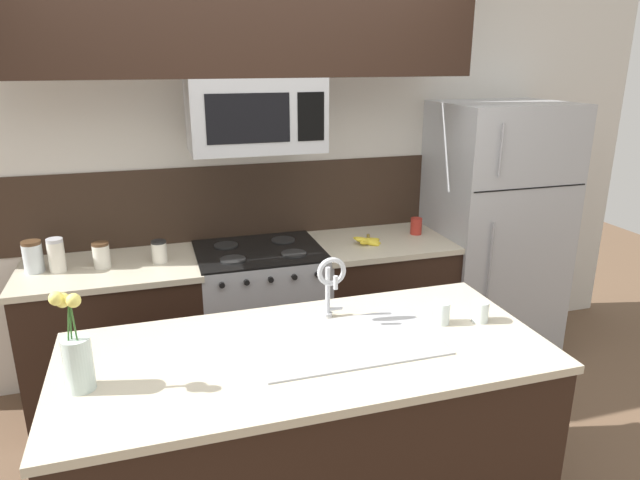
# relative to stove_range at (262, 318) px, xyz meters

# --- Properties ---
(ground_plane) EXTENTS (10.00, 10.00, 0.00)m
(ground_plane) POSITION_rel_stove_range_xyz_m (-0.00, -0.90, -0.46)
(ground_plane) COLOR brown
(rear_partition) EXTENTS (5.20, 0.10, 2.60)m
(rear_partition) POSITION_rel_stove_range_xyz_m (0.30, 0.38, 0.84)
(rear_partition) COLOR silver
(rear_partition) RESTS_ON ground
(splash_band) EXTENTS (3.55, 0.01, 0.48)m
(splash_band) POSITION_rel_stove_range_xyz_m (-0.00, 0.32, 0.69)
(splash_band) COLOR #332319
(splash_band) RESTS_ON rear_partition
(back_counter_left) EXTENTS (1.00, 0.65, 0.91)m
(back_counter_left) POSITION_rel_stove_range_xyz_m (-0.86, 0.00, -0.01)
(back_counter_left) COLOR black
(back_counter_left) RESTS_ON ground
(back_counter_right) EXTENTS (0.88, 0.65, 0.91)m
(back_counter_right) POSITION_rel_stove_range_xyz_m (0.80, 0.00, -0.01)
(back_counter_right) COLOR black
(back_counter_right) RESTS_ON ground
(stove_range) EXTENTS (0.76, 0.64, 0.93)m
(stove_range) POSITION_rel_stove_range_xyz_m (0.00, 0.00, 0.00)
(stove_range) COLOR #A8AAAF
(stove_range) RESTS_ON ground
(microwave) EXTENTS (0.74, 0.40, 0.41)m
(microwave) POSITION_rel_stove_range_xyz_m (0.00, -0.02, 1.27)
(microwave) COLOR #A8AAAF
(upper_cabinet_band) EXTENTS (2.58, 0.34, 0.60)m
(upper_cabinet_band) POSITION_rel_stove_range_xyz_m (-0.06, -0.05, 1.77)
(upper_cabinet_band) COLOR black
(refrigerator) EXTENTS (0.83, 0.74, 1.76)m
(refrigerator) POSITION_rel_stove_range_xyz_m (1.64, 0.02, 0.42)
(refrigerator) COLOR #A8AAAF
(refrigerator) RESTS_ON ground
(storage_jar_tall) EXTENTS (0.10, 0.10, 0.18)m
(storage_jar_tall) POSITION_rel_stove_range_xyz_m (-1.25, 0.03, 0.54)
(storage_jar_tall) COLOR silver
(storage_jar_tall) RESTS_ON back_counter_left
(storage_jar_medium) EXTENTS (0.09, 0.09, 0.19)m
(storage_jar_medium) POSITION_rel_stove_range_xyz_m (-1.13, -0.01, 0.54)
(storage_jar_medium) COLOR silver
(storage_jar_medium) RESTS_ON back_counter_left
(storage_jar_short) EXTENTS (0.09, 0.09, 0.15)m
(storage_jar_short) POSITION_rel_stove_range_xyz_m (-0.90, -0.01, 0.52)
(storage_jar_short) COLOR silver
(storage_jar_short) RESTS_ON back_counter_left
(storage_jar_squat) EXTENTS (0.09, 0.09, 0.13)m
(storage_jar_squat) POSITION_rel_stove_range_xyz_m (-0.58, -0.02, 0.51)
(storage_jar_squat) COLOR silver
(storage_jar_squat) RESTS_ON back_counter_left
(banana_bunch) EXTENTS (0.19, 0.15, 0.08)m
(banana_bunch) POSITION_rel_stove_range_xyz_m (0.69, -0.06, 0.47)
(banana_bunch) COLOR yellow
(banana_bunch) RESTS_ON back_counter_right
(coffee_tin) EXTENTS (0.08, 0.08, 0.11)m
(coffee_tin) POSITION_rel_stove_range_xyz_m (1.07, 0.05, 0.50)
(coffee_tin) COLOR #B22D23
(coffee_tin) RESTS_ON back_counter_right
(island_counter) EXTENTS (1.97, 0.89, 0.91)m
(island_counter) POSITION_rel_stove_range_xyz_m (-0.05, -1.25, -0.01)
(island_counter) COLOR black
(island_counter) RESTS_ON ground
(kitchen_sink) EXTENTS (0.76, 0.44, 0.16)m
(kitchen_sink) POSITION_rel_stove_range_xyz_m (0.12, -1.25, 0.38)
(kitchen_sink) COLOR #ADAFB5
(kitchen_sink) RESTS_ON island_counter
(sink_faucet) EXTENTS (0.14, 0.14, 0.31)m
(sink_faucet) POSITION_rel_stove_range_xyz_m (0.12, -1.03, 0.65)
(sink_faucet) COLOR #B7BABF
(sink_faucet) RESTS_ON island_counter
(drinking_glass) EXTENTS (0.07, 0.07, 0.10)m
(drinking_glass) POSITION_rel_stove_range_xyz_m (0.58, -1.20, 0.50)
(drinking_glass) COLOR silver
(drinking_glass) RESTS_ON island_counter
(spare_glass) EXTENTS (0.07, 0.07, 0.09)m
(spare_glass) POSITION_rel_stove_range_xyz_m (0.76, -1.23, 0.50)
(spare_glass) COLOR silver
(spare_glass) RESTS_ON island_counter
(flower_vase) EXTENTS (0.11, 0.11, 0.39)m
(flower_vase) POSITION_rel_stove_range_xyz_m (-0.90, -1.30, 0.57)
(flower_vase) COLOR silver
(flower_vase) RESTS_ON island_counter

